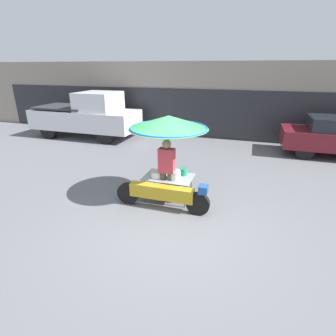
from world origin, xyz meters
TOP-DOWN VIEW (x-y plane):
  - ground_plane at (0.00, 0.00)m, footprint 36.00×36.00m
  - shopfront_building at (0.00, 8.55)m, footprint 28.00×2.06m
  - vendor_motorcycle_cart at (-0.40, 0.96)m, footprint 2.30×1.89m
  - vendor_person at (-0.40, 0.86)m, footprint 0.38×0.22m
  - pickup_truck at (-5.97, 5.93)m, footprint 5.04×1.96m

SIDE VIEW (x-z plane):
  - ground_plane at x=0.00m, z-range 0.00..0.00m
  - vendor_person at x=-0.40m, z-range 0.10..1.71m
  - pickup_truck at x=-5.97m, z-range -0.04..2.09m
  - vendor_motorcycle_cart at x=-0.40m, z-range 0.60..2.75m
  - shopfront_building at x=0.00m, z-range -0.01..3.42m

